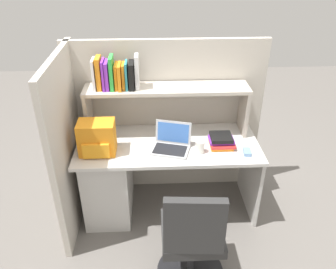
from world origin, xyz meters
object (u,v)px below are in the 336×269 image
(computer_mouse, at_px, (247,152))
(office_chair, at_px, (192,244))
(laptop, at_px, (171,143))
(paper_cup, at_px, (200,147))
(backpack, at_px, (97,138))

(computer_mouse, distance_m, office_chair, 0.90)
(laptop, bearing_deg, office_chair, -81.81)
(office_chair, bearing_deg, laptop, -77.92)
(paper_cup, height_order, office_chair, office_chair)
(computer_mouse, bearing_deg, laptop, 177.03)
(backpack, relative_size, paper_cup, 2.85)
(laptop, height_order, backpack, backpack)
(backpack, relative_size, office_chair, 0.32)
(paper_cup, bearing_deg, backpack, 177.24)
(backpack, height_order, computer_mouse, backpack)
(backpack, height_order, paper_cup, backpack)
(laptop, xyz_separation_m, backpack, (-0.62, -0.03, 0.09))
(backpack, distance_m, paper_cup, 0.86)
(backpack, distance_m, office_chair, 1.13)
(laptop, relative_size, computer_mouse, 3.51)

